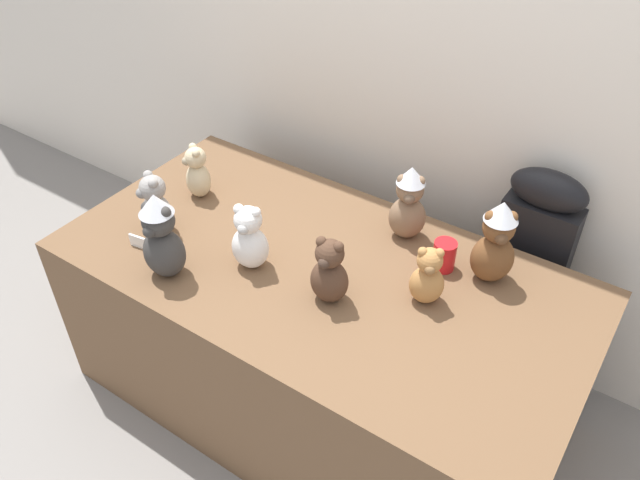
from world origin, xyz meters
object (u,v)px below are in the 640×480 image
object	(u,v)px
display_table	(320,338)
teddy_bear_cocoa	(329,272)
party_cup_red	(444,255)
teddy_bear_chestnut	(496,243)
teddy_bear_sand	(197,173)
teddy_bear_charcoal	(161,237)
teddy_bear_caramel	(428,277)
teddy_bear_ash	(156,206)
teddy_bear_mocha	(409,204)
teddy_bear_snow	(249,239)
instrument_case	(525,278)

from	to	relation	value
display_table	teddy_bear_cocoa	world-z (taller)	teddy_bear_cocoa
party_cup_red	teddy_bear_cocoa	bearing A→B (deg)	-124.49
teddy_bear_chestnut	teddy_bear_sand	size ratio (longest dim) A/B	1.43
teddy_bear_cocoa	teddy_bear_sand	distance (m)	0.79
teddy_bear_cocoa	teddy_bear_charcoal	size ratio (longest dim) A/B	0.76
display_table	teddy_bear_caramel	xyz separation A→B (m)	(0.38, 0.05, 0.47)
display_table	teddy_bear_ash	distance (m)	0.79
display_table	teddy_bear_mocha	size ratio (longest dim) A/B	6.30
teddy_bear_cocoa	teddy_bear_ash	bearing A→B (deg)	176.14
teddy_bear_mocha	teddy_bear_charcoal	world-z (taller)	teddy_bear_charcoal
display_table	teddy_bear_snow	size ratio (longest dim) A/B	7.36
teddy_bear_ash	teddy_bear_caramel	xyz separation A→B (m)	(0.98, 0.22, -0.01)
teddy_bear_snow	teddy_bear_mocha	size ratio (longest dim) A/B	0.86
display_table	teddy_bear_sand	size ratio (longest dim) A/B	8.39
teddy_bear_ash	teddy_bear_mocha	distance (m)	0.91
teddy_bear_sand	party_cup_red	size ratio (longest dim) A/B	2.03
display_table	teddy_bear_charcoal	bearing A→B (deg)	-142.24
teddy_bear_snow	teddy_bear_caramel	world-z (taller)	teddy_bear_snow
teddy_bear_mocha	teddy_bear_sand	xyz separation A→B (m)	(-0.81, -0.23, -0.04)
teddy_bear_sand	teddy_bear_mocha	bearing A→B (deg)	49.83
display_table	party_cup_red	size ratio (longest dim) A/B	17.02
teddy_bear_snow	teddy_bear_mocha	bearing A→B (deg)	34.09
teddy_bear_cocoa	party_cup_red	xyz separation A→B (m)	(0.24, 0.35, -0.06)
teddy_bear_mocha	instrument_case	bearing A→B (deg)	10.11
teddy_bear_ash	teddy_bear_caramel	distance (m)	1.01
teddy_bear_charcoal	teddy_bear_sand	world-z (taller)	teddy_bear_charcoal
instrument_case	teddy_bear_cocoa	world-z (taller)	instrument_case
teddy_bear_caramel	party_cup_red	distance (m)	0.19
teddy_bear_snow	instrument_case	bearing A→B (deg)	26.98
instrument_case	teddy_bear_caramel	bearing A→B (deg)	-108.27
teddy_bear_caramel	party_cup_red	xyz separation A→B (m)	(-0.02, 0.18, -0.05)
instrument_case	teddy_bear_ash	size ratio (longest dim) A/B	3.99
teddy_bear_mocha	teddy_bear_charcoal	distance (m)	0.87
teddy_bear_cocoa	teddy_bear_caramel	xyz separation A→B (m)	(0.26, 0.17, -0.01)
teddy_bear_cocoa	teddy_bear_caramel	world-z (taller)	teddy_bear_cocoa
display_table	instrument_case	world-z (taller)	instrument_case
teddy_bear_mocha	teddy_bear_cocoa	distance (m)	0.44
teddy_bear_cocoa	teddy_bear_mocha	bearing A→B (deg)	75.32
teddy_bear_ash	teddy_bear_charcoal	xyz separation A→B (m)	(0.19, -0.15, 0.04)
teddy_bear_snow	display_table	bearing A→B (deg)	15.32
party_cup_red	teddy_bear_caramel	bearing A→B (deg)	-83.04
teddy_bear_chestnut	party_cup_red	world-z (taller)	teddy_bear_chestnut
teddy_bear_mocha	teddy_bear_charcoal	size ratio (longest dim) A/B	0.90
teddy_bear_chestnut	party_cup_red	distance (m)	0.19
instrument_case	party_cup_red	size ratio (longest dim) A/B	9.14
display_table	teddy_bear_sand	xyz separation A→B (m)	(-0.65, 0.09, 0.47)
teddy_bear_snow	teddy_bear_cocoa	size ratio (longest dim) A/B	1.02
instrument_case	party_cup_red	bearing A→B (deg)	-119.00
teddy_bear_charcoal	teddy_bear_caramel	world-z (taller)	teddy_bear_charcoal
teddy_bear_charcoal	instrument_case	bearing A→B (deg)	34.67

